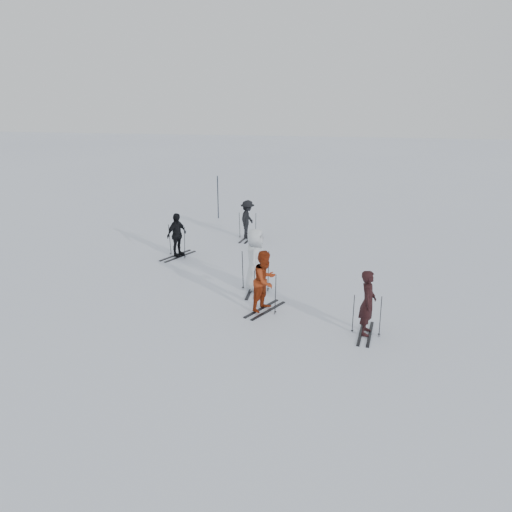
{
  "coord_description": "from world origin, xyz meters",
  "views": [
    {
      "loc": [
        2.82,
        -14.1,
        6.04
      ],
      "look_at": [
        0.0,
        1.0,
        1.0
      ],
      "focal_mm": 35.0,
      "sensor_mm": 36.0,
      "label": 1
    }
  ],
  "objects_px": {
    "skier_near_dark": "(368,304)",
    "skier_uphill_left": "(177,235)",
    "skier_grey": "(255,260)",
    "piste_marker": "(218,197)",
    "skier_red": "(265,282)",
    "skier_uphill_far": "(248,220)"
  },
  "relations": [
    {
      "from": "skier_near_dark",
      "to": "skier_red",
      "type": "relative_size",
      "value": 0.97
    },
    {
      "from": "skier_uphill_left",
      "to": "skier_near_dark",
      "type": "bearing_deg",
      "value": -102.87
    },
    {
      "from": "skier_red",
      "to": "piste_marker",
      "type": "height_order",
      "value": "piste_marker"
    },
    {
      "from": "skier_near_dark",
      "to": "skier_uphill_left",
      "type": "relative_size",
      "value": 1.03
    },
    {
      "from": "skier_red",
      "to": "skier_grey",
      "type": "relative_size",
      "value": 0.89
    },
    {
      "from": "piste_marker",
      "to": "skier_uphill_left",
      "type": "bearing_deg",
      "value": -89.77
    },
    {
      "from": "skier_grey",
      "to": "skier_uphill_left",
      "type": "height_order",
      "value": "skier_grey"
    },
    {
      "from": "skier_near_dark",
      "to": "skier_uphill_far",
      "type": "distance_m",
      "value": 9.59
    },
    {
      "from": "skier_grey",
      "to": "piste_marker",
      "type": "distance_m",
      "value": 9.84
    },
    {
      "from": "skier_red",
      "to": "piste_marker",
      "type": "bearing_deg",
      "value": 48.41
    },
    {
      "from": "skier_near_dark",
      "to": "skier_grey",
      "type": "height_order",
      "value": "skier_grey"
    },
    {
      "from": "skier_near_dark",
      "to": "skier_red",
      "type": "height_order",
      "value": "skier_red"
    },
    {
      "from": "skier_grey",
      "to": "skier_uphill_far",
      "type": "bearing_deg",
      "value": 12.71
    },
    {
      "from": "skier_uphill_far",
      "to": "skier_red",
      "type": "bearing_deg",
      "value": -158.41
    },
    {
      "from": "skier_near_dark",
      "to": "skier_grey",
      "type": "bearing_deg",
      "value": 60.08
    },
    {
      "from": "skier_red",
      "to": "skier_grey",
      "type": "height_order",
      "value": "skier_grey"
    },
    {
      "from": "skier_near_dark",
      "to": "piste_marker",
      "type": "xyz_separation_m",
      "value": [
        -7.04,
        11.66,
        0.2
      ]
    },
    {
      "from": "skier_grey",
      "to": "skier_uphill_far",
      "type": "relative_size",
      "value": 1.21
    },
    {
      "from": "piste_marker",
      "to": "skier_red",
      "type": "bearing_deg",
      "value": -68.53
    },
    {
      "from": "skier_near_dark",
      "to": "skier_grey",
      "type": "xyz_separation_m",
      "value": [
        -3.42,
        2.52,
        0.13
      ]
    },
    {
      "from": "skier_uphill_left",
      "to": "skier_uphill_far",
      "type": "relative_size",
      "value": 1.01
    },
    {
      "from": "skier_near_dark",
      "to": "piste_marker",
      "type": "height_order",
      "value": "piste_marker"
    }
  ]
}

